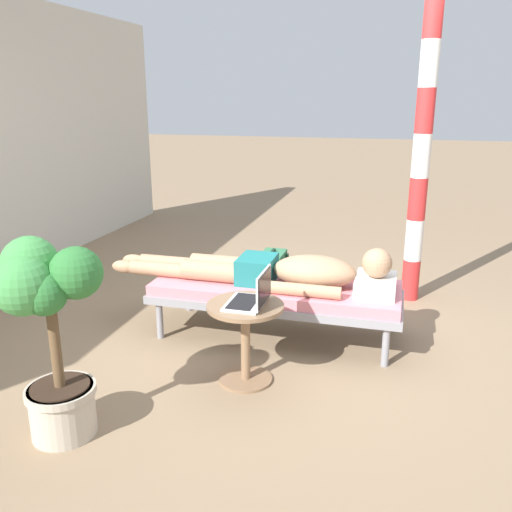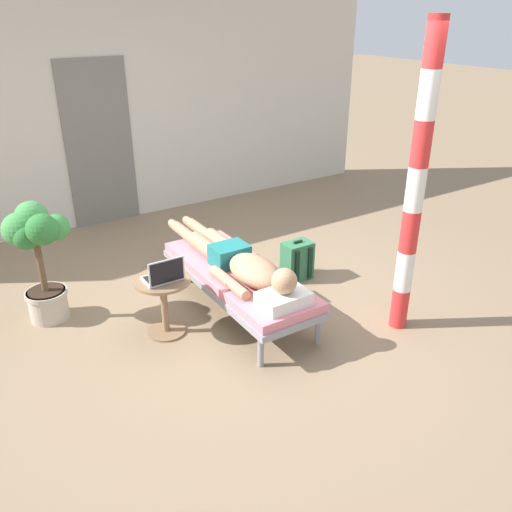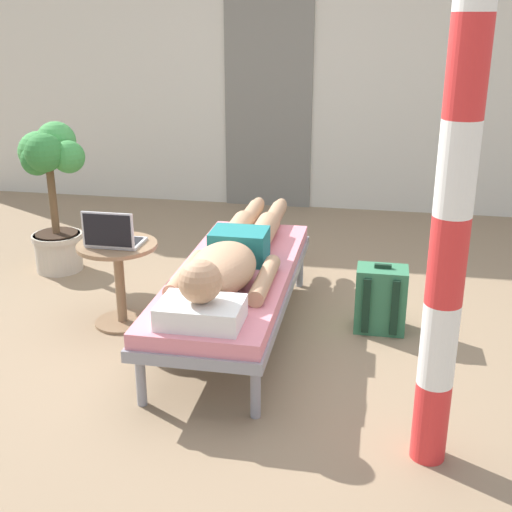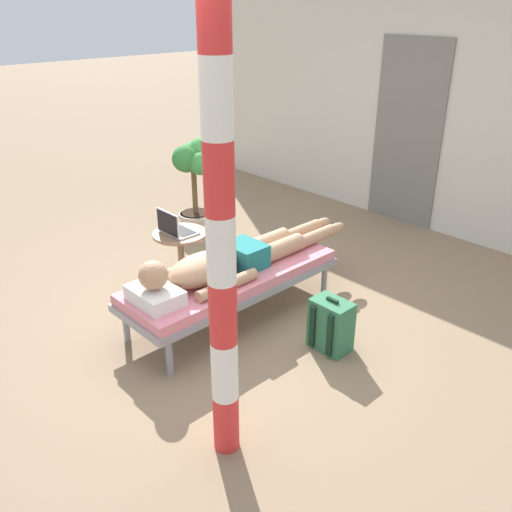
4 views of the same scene
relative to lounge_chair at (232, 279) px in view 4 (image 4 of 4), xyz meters
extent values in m
plane|color=#8C7256|center=(-0.04, -0.05, -0.35)|extent=(40.00, 40.00, 0.00)
cube|color=beige|center=(0.00, 2.97, 1.00)|extent=(7.60, 0.20, 2.70)
cube|color=slate|center=(-0.30, 2.86, 0.67)|extent=(0.84, 0.03, 2.04)
cylinder|color=gray|center=(-0.28, 0.82, -0.21)|extent=(0.05, 0.05, 0.28)
cylinder|color=gray|center=(0.28, 0.82, -0.21)|extent=(0.05, 0.05, 0.28)
cylinder|color=gray|center=(-0.28, -0.82, -0.21)|extent=(0.05, 0.05, 0.28)
cylinder|color=gray|center=(0.28, -0.82, -0.21)|extent=(0.05, 0.05, 0.28)
cube|color=gray|center=(0.00, 0.00, -0.04)|extent=(0.67, 1.85, 0.06)
cube|color=pink|center=(0.00, 0.00, 0.03)|extent=(0.64, 1.81, 0.08)
cube|color=white|center=(0.00, -0.72, 0.13)|extent=(0.40, 0.28, 0.11)
sphere|color=tan|center=(0.00, -0.72, 0.29)|extent=(0.21, 0.21, 0.21)
ellipsoid|color=tan|center=(0.00, -0.28, 0.19)|extent=(0.35, 0.60, 0.23)
cylinder|color=tan|center=(-0.22, -0.23, 0.12)|extent=(0.09, 0.55, 0.09)
cylinder|color=tan|center=(0.22, -0.23, 0.12)|extent=(0.09, 0.55, 0.09)
cube|color=#1E7272|center=(0.00, 0.15, 0.17)|extent=(0.33, 0.26, 0.19)
cylinder|color=tan|center=(-0.09, 0.49, 0.15)|extent=(0.15, 0.42, 0.15)
cylinder|color=tan|center=(-0.09, 0.92, 0.13)|extent=(0.11, 0.44, 0.11)
ellipsoid|color=tan|center=(-0.09, 1.21, 0.12)|extent=(0.09, 0.20, 0.10)
cylinder|color=tan|center=(0.09, 0.49, 0.15)|extent=(0.15, 0.42, 0.15)
cylinder|color=tan|center=(0.09, 0.92, 0.13)|extent=(0.11, 0.44, 0.11)
ellipsoid|color=tan|center=(0.09, 1.21, 0.12)|extent=(0.09, 0.20, 0.10)
cylinder|color=#8C6B4C|center=(-0.72, 0.02, -0.34)|extent=(0.34, 0.34, 0.02)
cylinder|color=#8C6B4C|center=(-0.72, 0.02, -0.09)|extent=(0.06, 0.06, 0.48)
cylinder|color=#8C6B4C|center=(-0.72, 0.02, 0.16)|extent=(0.48, 0.48, 0.02)
cube|color=silver|center=(-0.72, 0.02, 0.19)|extent=(0.31, 0.22, 0.02)
cube|color=black|center=(-0.72, 0.03, 0.20)|extent=(0.27, 0.15, 0.00)
cube|color=silver|center=(-0.72, -0.09, 0.30)|extent=(0.31, 0.01, 0.21)
cube|color=black|center=(-0.72, -0.10, 0.30)|extent=(0.29, 0.00, 0.19)
cube|color=#33724C|center=(0.85, 0.23, -0.15)|extent=(0.30, 0.20, 0.40)
cube|color=#33724C|center=(0.85, 0.35, -0.22)|extent=(0.23, 0.04, 0.18)
cube|color=black|center=(0.76, 0.12, -0.15)|extent=(0.04, 0.02, 0.34)
cube|color=black|center=(0.93, 0.12, -0.15)|extent=(0.04, 0.02, 0.34)
cube|color=black|center=(0.85, 0.23, 0.07)|extent=(0.10, 0.02, 0.02)
cylinder|color=#BFB29E|center=(-1.52, 0.81, -0.21)|extent=(0.34, 0.34, 0.28)
cylinder|color=#BFB29E|center=(-1.52, 0.81, -0.09)|extent=(0.37, 0.37, 0.04)
cylinder|color=#332319|center=(-1.52, 0.81, -0.06)|extent=(0.31, 0.31, 0.01)
cylinder|color=brown|center=(-1.52, 0.81, 0.18)|extent=(0.06, 0.06, 0.49)
sphere|color=#38843D|center=(-1.35, 0.76, 0.53)|extent=(0.23, 0.23, 0.23)
sphere|color=#429347|center=(-1.51, 0.91, 0.60)|extent=(0.29, 0.29, 0.29)
sphere|color=#429347|center=(-1.62, 0.87, 0.53)|extent=(0.30, 0.30, 0.30)
sphere|color=#2D7233|center=(-1.60, 0.77, 0.49)|extent=(0.22, 0.22, 0.22)
sphere|color=#2D7233|center=(-1.48, 0.67, 0.57)|extent=(0.27, 0.27, 0.27)
cylinder|color=red|center=(1.07, -0.98, -0.16)|extent=(0.15, 0.15, 0.36)
cylinder|color=white|center=(1.07, -0.98, 0.20)|extent=(0.15, 0.15, 0.36)
cylinder|color=red|center=(1.07, -0.98, 0.56)|extent=(0.15, 0.15, 0.36)
cylinder|color=white|center=(1.07, -0.98, 0.93)|extent=(0.15, 0.15, 0.36)
cylinder|color=red|center=(1.07, -0.98, 1.29)|extent=(0.15, 0.15, 0.36)
cylinder|color=white|center=(1.07, -0.98, 1.65)|extent=(0.15, 0.15, 0.36)
cylinder|color=red|center=(1.07, -0.98, 2.02)|extent=(0.15, 0.15, 0.36)
camera|label=1|loc=(-3.68, -0.87, 1.41)|focal=37.81mm
camera|label=2|loc=(-2.15, -3.70, 2.26)|focal=37.20mm
camera|label=3|loc=(0.79, -3.49, 1.47)|focal=46.62mm
camera|label=4|loc=(2.98, -2.54, 2.05)|focal=38.51mm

